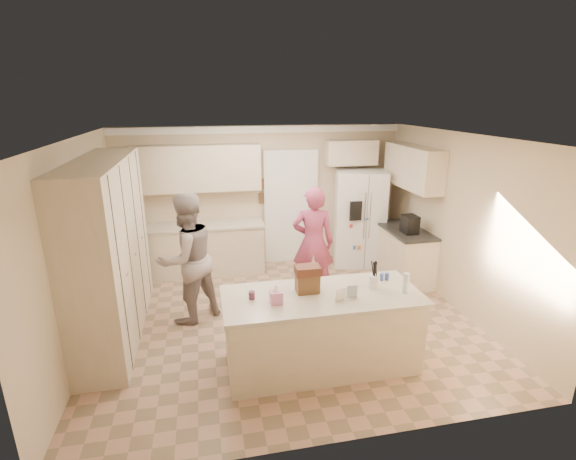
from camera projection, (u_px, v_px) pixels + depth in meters
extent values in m
cube|color=tan|center=(286.00, 320.00, 6.03)|extent=(5.20, 4.60, 0.02)
cube|color=white|center=(286.00, 136.00, 5.23)|extent=(5.20, 4.60, 0.02)
cube|color=beige|center=(262.00, 197.00, 7.79)|extent=(5.20, 0.02, 2.60)
cube|color=beige|center=(340.00, 320.00, 3.48)|extent=(5.20, 0.02, 2.60)
cube|color=beige|center=(79.00, 248.00, 5.13)|extent=(0.02, 4.60, 2.60)
cube|color=beige|center=(460.00, 223.00, 6.13)|extent=(0.02, 4.60, 2.60)
cube|color=white|center=(261.00, 129.00, 7.37)|extent=(5.20, 0.08, 0.12)
cube|color=beige|center=(110.00, 250.00, 5.41)|extent=(0.60, 2.60, 2.35)
cube|color=beige|center=(202.00, 250.00, 7.54)|extent=(2.20, 0.60, 0.88)
cube|color=beige|center=(200.00, 226.00, 7.39)|extent=(2.24, 0.63, 0.04)
cube|color=beige|center=(197.00, 168.00, 7.21)|extent=(2.20, 0.35, 0.80)
cube|color=black|center=(291.00, 208.00, 7.94)|extent=(0.90, 0.06, 2.10)
cube|color=white|center=(291.00, 209.00, 7.91)|extent=(1.02, 0.03, 2.22)
cube|color=brown|center=(263.00, 184.00, 7.68)|extent=(0.15, 0.02, 0.20)
cube|color=brown|center=(263.00, 198.00, 7.76)|extent=(0.15, 0.02, 0.20)
cube|color=white|center=(359.00, 218.00, 7.84)|extent=(1.04, 0.89, 1.80)
cube|color=gray|center=(366.00, 224.00, 7.50)|extent=(0.02, 0.02, 1.78)
cube|color=black|center=(356.00, 211.00, 7.38)|extent=(0.22, 0.03, 0.35)
cylinder|color=silver|center=(365.00, 216.00, 7.43)|extent=(0.02, 0.02, 0.85)
cylinder|color=silver|center=(370.00, 216.00, 7.45)|extent=(0.02, 0.02, 0.85)
cube|color=beige|center=(351.00, 152.00, 7.69)|extent=(0.95, 0.35, 0.45)
cube|color=beige|center=(404.00, 255.00, 7.27)|extent=(0.60, 1.20, 0.88)
cube|color=#2D2B28|center=(406.00, 230.00, 7.13)|extent=(0.63, 1.24, 0.04)
cube|color=beige|center=(413.00, 167.00, 7.02)|extent=(0.35, 1.50, 0.70)
cube|color=black|center=(410.00, 224.00, 6.88)|extent=(0.22, 0.28, 0.30)
cube|color=beige|center=(321.00, 332.00, 4.91)|extent=(2.20, 0.90, 0.88)
cube|color=beige|center=(322.00, 296.00, 4.77)|extent=(2.28, 0.96, 0.05)
cylinder|color=white|center=(374.00, 282.00, 4.91)|extent=(0.13, 0.13, 0.15)
cube|color=pink|center=(276.00, 297.00, 4.54)|extent=(0.13, 0.13, 0.14)
cone|color=white|center=(276.00, 288.00, 4.50)|extent=(0.08, 0.08, 0.08)
cube|color=brown|center=(307.00, 283.00, 4.79)|extent=(0.26, 0.18, 0.22)
cube|color=#592D1E|center=(308.00, 270.00, 4.74)|extent=(0.28, 0.20, 0.10)
cylinder|color=#59263F|center=(252.00, 295.00, 4.64)|extent=(0.07, 0.07, 0.09)
cube|color=white|center=(341.00, 294.00, 4.58)|extent=(0.12, 0.06, 0.16)
cube|color=silver|center=(352.00, 291.00, 4.65)|extent=(0.12, 0.05, 0.16)
cylinder|color=silver|center=(406.00, 283.00, 4.76)|extent=(0.07, 0.07, 0.24)
cylinder|color=#334F95|center=(382.00, 277.00, 5.11)|extent=(0.05, 0.05, 0.09)
cylinder|color=#334F95|center=(387.00, 276.00, 5.12)|extent=(0.05, 0.05, 0.09)
imported|color=#999491|center=(187.00, 259.00, 5.79)|extent=(1.14, 1.09, 1.86)
imported|color=#AF496B|center=(313.00, 243.00, 6.53)|extent=(0.74, 0.58, 1.79)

